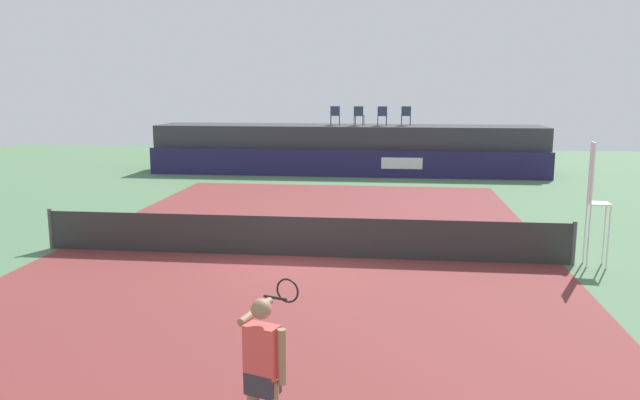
# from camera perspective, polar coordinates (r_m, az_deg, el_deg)

# --- Properties ---
(ground_plane) EXTENTS (48.00, 48.00, 0.00)m
(ground_plane) POSITION_cam_1_polar(r_m,az_deg,el_deg) (17.71, -0.43, -2.60)
(ground_plane) COLOR #4C704C
(court_inner) EXTENTS (12.00, 22.00, 0.00)m
(court_inner) POSITION_cam_1_polar(r_m,az_deg,el_deg) (14.83, -1.89, -5.14)
(court_inner) COLOR maroon
(court_inner) RESTS_ON ground
(sponsor_wall) EXTENTS (18.00, 0.22, 1.20)m
(sponsor_wall) POSITION_cam_1_polar(r_m,az_deg,el_deg) (27.92, 2.30, 3.34)
(sponsor_wall) COLOR #231E4C
(sponsor_wall) RESTS_ON ground
(spectator_platform) EXTENTS (18.00, 2.80, 2.20)m
(spectator_platform) POSITION_cam_1_polar(r_m,az_deg,el_deg) (29.65, 2.56, 4.71)
(spectator_platform) COLOR #38383D
(spectator_platform) RESTS_ON ground
(spectator_chair_far_left) EXTENTS (0.47, 0.47, 0.89)m
(spectator_chair_far_left) POSITION_cam_1_polar(r_m,az_deg,el_deg) (29.47, 1.39, 7.79)
(spectator_chair_far_left) COLOR #2D3D56
(spectator_chair_far_left) RESTS_ON spectator_platform
(spectator_chair_left) EXTENTS (0.48, 0.48, 0.89)m
(spectator_chair_left) POSITION_cam_1_polar(r_m,az_deg,el_deg) (29.32, 3.57, 7.76)
(spectator_chair_left) COLOR #2D3D56
(spectator_chair_left) RESTS_ON spectator_platform
(spectator_chair_center) EXTENTS (0.46, 0.46, 0.89)m
(spectator_chair_center) POSITION_cam_1_polar(r_m,az_deg,el_deg) (29.32, 5.69, 7.73)
(spectator_chair_center) COLOR #2D3D56
(spectator_chair_center) RESTS_ON spectator_platform
(spectator_chair_right) EXTENTS (0.44, 0.44, 0.89)m
(spectator_chair_right) POSITION_cam_1_polar(r_m,az_deg,el_deg) (29.54, 7.85, 7.70)
(spectator_chair_right) COLOR #2D3D56
(spectator_chair_right) RESTS_ON spectator_platform
(umpire_chair) EXTENTS (0.48, 0.48, 2.76)m
(umpire_chair) POSITION_cam_1_polar(r_m,az_deg,el_deg) (14.99, 23.73, 0.37)
(umpire_chair) COLOR white
(umpire_chair) RESTS_ON ground
(tennis_net) EXTENTS (12.40, 0.02, 0.95)m
(tennis_net) POSITION_cam_1_polar(r_m,az_deg,el_deg) (14.71, -1.90, -3.36)
(tennis_net) COLOR #2D2D2D
(tennis_net) RESTS_ON ground
(net_post_near) EXTENTS (0.10, 0.10, 1.00)m
(net_post_near) POSITION_cam_1_polar(r_m,az_deg,el_deg) (16.78, -23.34, -2.42)
(net_post_near) COLOR #4C4C51
(net_post_near) RESTS_ON ground
(net_post_far) EXTENTS (0.10, 0.10, 1.00)m
(net_post_far) POSITION_cam_1_polar(r_m,az_deg,el_deg) (15.09, 22.12, -3.67)
(net_post_far) COLOR #4C4C51
(net_post_far) RESTS_ON ground
(tennis_player) EXTENTS (0.55, 1.25, 1.77)m
(tennis_player) POSITION_cam_1_polar(r_m,az_deg,el_deg) (6.89, -5.18, -15.26)
(tennis_player) COLOR white
(tennis_player) RESTS_ON court_inner
(tennis_ball) EXTENTS (0.07, 0.07, 0.07)m
(tennis_ball) POSITION_cam_1_polar(r_m,az_deg,el_deg) (15.07, -0.67, -4.74)
(tennis_ball) COLOR #D8EA33
(tennis_ball) RESTS_ON court_inner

